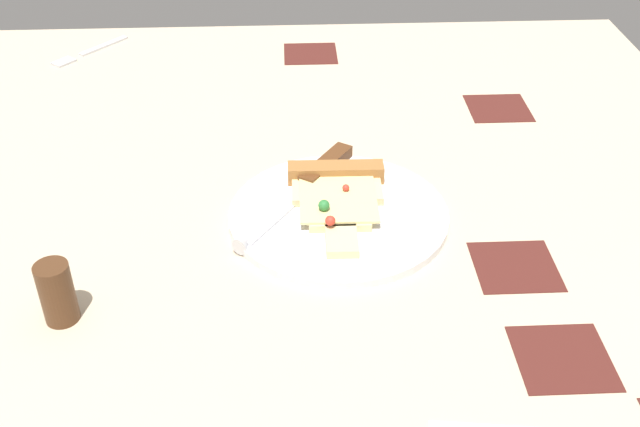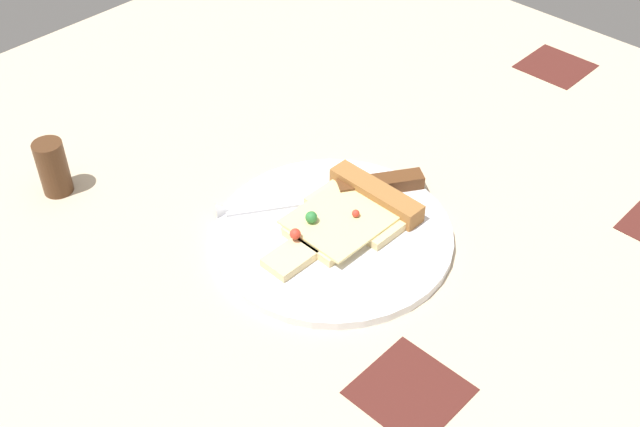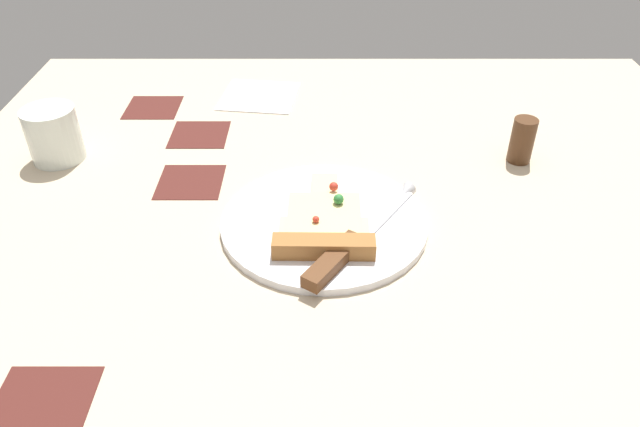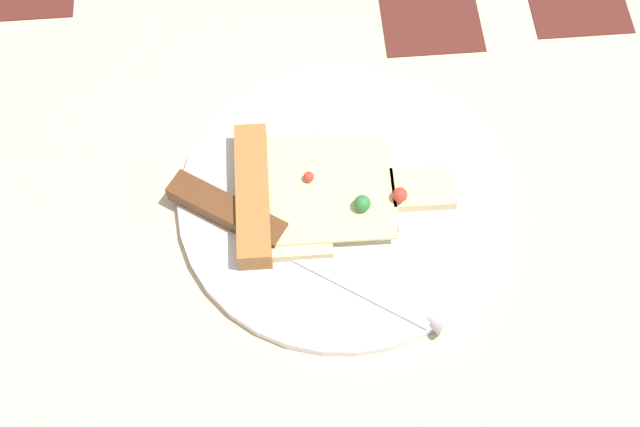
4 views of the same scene
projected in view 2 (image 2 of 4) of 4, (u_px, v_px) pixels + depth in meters
The scene contains 5 objects.
ground_plane at pixel (327, 220), 91.75cm from camera, with size 118.21×118.21×3.00cm.
plate at pixel (333, 235), 86.80cm from camera, with size 26.22×26.22×1.04cm, color silver.
pizza_slice at pixel (349, 215), 87.34cm from camera, with size 12.03×17.50×2.63cm.
knife at pixel (342, 191), 90.80cm from camera, with size 15.10×21.11×2.45cm.
pepper_shaker at pixel (53, 168), 91.22cm from camera, with size 3.44×3.44×6.77cm, color #4C2D19.
Camera 2 is at (-46.75, 50.28, 59.41)cm, focal length 44.69 mm.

